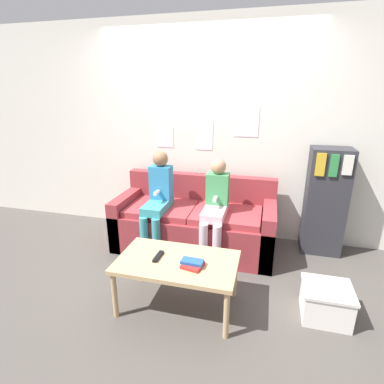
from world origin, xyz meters
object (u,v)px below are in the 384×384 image
object	(u,v)px
person_right	(215,205)
bookshelf	(325,201)
coffee_table	(177,265)
storage_box	(326,302)
couch	(195,224)
person_left	(158,197)
tv_remote	(158,256)

from	to	relation	value
person_right	bookshelf	size ratio (longest dim) A/B	0.91
coffee_table	storage_box	bearing A→B (deg)	8.06
couch	person_left	world-z (taller)	person_left
couch	tv_remote	distance (m)	1.08
couch	coffee_table	size ratio (longest dim) A/B	1.83
coffee_table	tv_remote	size ratio (longest dim) A/B	5.82
coffee_table	person_right	size ratio (longest dim) A/B	0.90
person_left	couch	bearing A→B (deg)	25.42
person_left	tv_remote	xyz separation A→B (m)	(0.33, -0.89, -0.19)
coffee_table	couch	bearing A→B (deg)	96.17
couch	storage_box	world-z (taller)	couch
coffee_table	person_left	size ratio (longest dim) A/B	0.86
person_left	tv_remote	bearing A→B (deg)	-69.48
person_right	person_left	bearing A→B (deg)	179.29
person_left	bookshelf	world-z (taller)	bookshelf
tv_remote	bookshelf	size ratio (longest dim) A/B	0.14
person_left	bookshelf	bearing A→B (deg)	14.26
person_left	storage_box	size ratio (longest dim) A/B	2.98
tv_remote	storage_box	bearing A→B (deg)	8.61
tv_remote	bookshelf	world-z (taller)	bookshelf
person_right	bookshelf	distance (m)	1.25
couch	person_left	xyz separation A→B (m)	(-0.38, -0.18, 0.36)
tv_remote	storage_box	world-z (taller)	tv_remote
coffee_table	tv_remote	distance (m)	0.18
couch	person_right	bearing A→B (deg)	-34.81
couch	person_right	distance (m)	0.47
couch	person_right	xyz separation A→B (m)	(0.27, -0.19, 0.33)
person_left	storage_box	world-z (taller)	person_left
coffee_table	storage_box	world-z (taller)	coffee_table
tv_remote	person_left	bearing A→B (deg)	112.01
person_left	bookshelf	size ratio (longest dim) A/B	0.95
person_left	tv_remote	world-z (taller)	person_left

